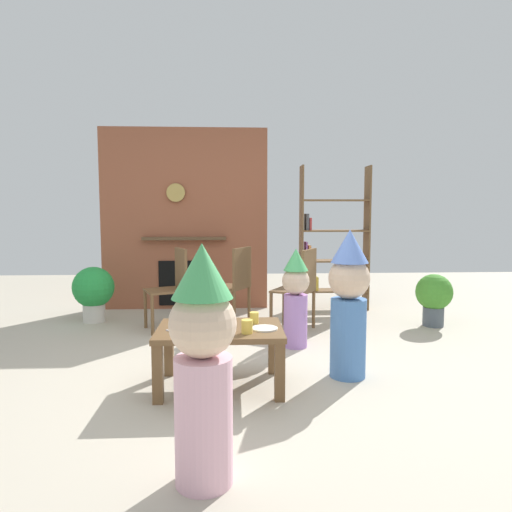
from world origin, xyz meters
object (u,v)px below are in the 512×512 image
at_px(paper_cup_near_left, 247,327).
at_px(child_in_pink, 349,300).
at_px(child_by_the_chairs, 296,295).
at_px(coffee_table, 220,338).
at_px(paper_cup_near_right, 193,325).
at_px(paper_cup_far_left, 197,316).
at_px(child_with_cone_hat, 203,359).
at_px(paper_plate_front, 215,328).
at_px(dining_chair_right, 301,285).
at_px(dining_chair_middle, 235,281).
at_px(bookshelf, 329,246).
at_px(potted_plant_tall, 434,296).
at_px(paper_cup_center, 254,318).
at_px(potted_plant_short, 93,290).
at_px(paper_plate_rear, 264,328).
at_px(birthday_cake_slice, 189,320).
at_px(dining_chair_left, 173,284).

relative_size(paper_cup_near_left, child_in_pink, 0.08).
bearing_deg(child_by_the_chairs, coffee_table, 0.00).
xyz_separation_m(paper_cup_near_right, child_in_pink, (1.19, 0.25, 0.12)).
bearing_deg(child_by_the_chairs, paper_cup_far_left, -11.69).
distance_m(paper_cup_near_left, child_with_cone_hat, 1.08).
bearing_deg(child_with_cone_hat, paper_cup_far_left, 7.58).
distance_m(paper_plate_front, dining_chair_right, 1.85).
height_order(child_by_the_chairs, dining_chair_middle, child_by_the_chairs).
xyz_separation_m(bookshelf, child_in_pink, (-0.38, -2.55, -0.24)).
bearing_deg(paper_cup_near_left, potted_plant_tall, 41.01).
xyz_separation_m(coffee_table, paper_cup_center, (0.26, 0.12, 0.12)).
distance_m(bookshelf, potted_plant_short, 3.02).
bearing_deg(child_in_pink, paper_plate_front, 1.68).
bearing_deg(paper_plate_rear, paper_cup_near_right, -178.55).
height_order(paper_cup_center, child_with_cone_hat, child_with_cone_hat).
height_order(birthday_cake_slice, child_by_the_chairs, child_by_the_chairs).
relative_size(birthday_cake_slice, child_by_the_chairs, 0.10).
bearing_deg(paper_cup_center, paper_cup_far_left, 173.46).
xyz_separation_m(birthday_cake_slice, dining_chair_right, (1.07, 1.52, 0.02)).
height_order(bookshelf, paper_cup_far_left, bookshelf).
bearing_deg(bookshelf, dining_chair_middle, -145.72).
xyz_separation_m(paper_plate_front, potted_plant_short, (-1.51, 2.18, -0.08)).
bearing_deg(birthday_cake_slice, dining_chair_middle, 78.80).
relative_size(birthday_cake_slice, potted_plant_tall, 0.17).
relative_size(child_by_the_chairs, dining_chair_left, 1.06).
distance_m(paper_cup_near_left, paper_cup_near_right, 0.40).
distance_m(birthday_cake_slice, child_by_the_chairs, 1.31).
bearing_deg(child_in_pink, dining_chair_middle, -72.30).
height_order(paper_cup_center, paper_cup_far_left, paper_cup_far_left).
xyz_separation_m(paper_cup_center, potted_plant_short, (-1.81, 2.02, -0.11)).
relative_size(bookshelf, paper_plate_rear, 9.87).
bearing_deg(paper_plate_front, dining_chair_left, 106.43).
xyz_separation_m(paper_cup_far_left, paper_plate_rear, (0.50, -0.23, -0.04)).
bearing_deg(dining_chair_right, dining_chair_middle, 8.16).
relative_size(child_by_the_chairs, dining_chair_right, 1.06).
xyz_separation_m(bookshelf, child_by_the_chairs, (-0.68, -1.72, -0.35)).
relative_size(coffee_table, dining_chair_middle, 1.02).
bearing_deg(child_by_the_chairs, paper_plate_rear, 15.55).
height_order(coffee_table, paper_cup_far_left, paper_cup_far_left).
height_order(paper_cup_near_right, child_with_cone_hat, child_with_cone_hat).
distance_m(paper_cup_near_left, child_in_pink, 0.88).
distance_m(birthday_cake_slice, potted_plant_tall, 3.10).
distance_m(paper_cup_far_left, paper_plate_rear, 0.56).
height_order(bookshelf, child_with_cone_hat, bookshelf).
xyz_separation_m(paper_cup_center, dining_chair_left, (-0.82, 1.62, 0.02)).
xyz_separation_m(child_in_pink, potted_plant_tall, (1.38, 1.56, -0.26)).
bearing_deg(paper_cup_center, dining_chair_left, 116.82).
height_order(bookshelf, paper_cup_center, bookshelf).
relative_size(dining_chair_middle, potted_plant_short, 1.37).
relative_size(child_in_pink, dining_chair_middle, 1.29).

